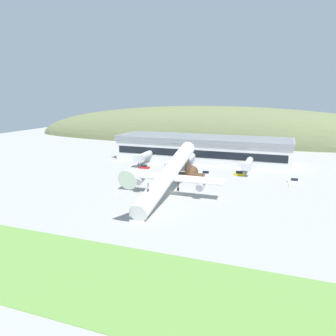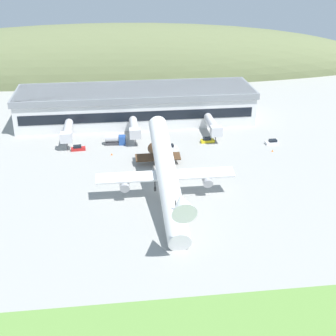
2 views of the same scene
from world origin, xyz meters
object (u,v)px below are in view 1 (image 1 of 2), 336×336
Objects in this scene: service_car_0 at (144,167)px; fuel_truck at (172,165)px; service_car_1 at (206,174)px; jetway_0 at (143,156)px; cargo_airplane at (169,175)px; jetway_1 at (188,159)px; service_car_3 at (294,181)px; traffic_cone_1 at (162,172)px; terminal_building at (202,147)px; service_car_2 at (240,174)px; traffic_cone_0 at (288,185)px; jetway_2 at (248,164)px.

service_car_0 is 0.68× the size of fuel_truck.
jetway_0 is at bearing 165.02° from service_car_1.
cargo_airplane is 12.42× the size of service_car_1.
cargo_airplane reaches higher than jetway_1.
traffic_cone_1 is (-48.52, -2.40, -0.31)m from service_car_3.
service_car_1 is at bearing -72.32° from terminal_building.
jetway_0 is 31.38m from service_car_1.
service_car_0 is at bearing -161.16° from jetway_1.
cargo_airplane is 30.12m from service_car_1.
service_car_2 is at bearing 18.28° from service_car_1.
fuel_truck is at bearing 176.10° from service_car_2.
fuel_truck is (-6.00, -2.53, -2.49)m from jetway_1.
fuel_truck is at bearing 108.02° from cargo_airplane.
traffic_cone_0 is at bearing -7.91° from service_car_0.
service_car_3 is (19.32, -3.68, -0.07)m from service_car_2.
service_car_3 is (39.70, -25.97, -5.80)m from terminal_building.
terminal_building is 5.43× the size of jetway_2.
terminal_building is 18.08m from jetway_1.
jetway_1 is (20.15, 0.34, -0.00)m from jetway_0.
fuel_truck reaches higher than service_car_1.
cargo_airplane is 30.51m from traffic_cone_1.
service_car_0 is (-41.35, -5.27, -3.36)m from jetway_2.
service_car_0 is 7.46× the size of traffic_cone_1.
service_car_1 is at bearing -151.24° from jetway_2.
jetway_1 is 42.24m from service_car_3.
service_car_2 is (16.60, 33.15, -5.87)m from cargo_airplane.
jetway_1 is 2.13× the size of fuel_truck.
terminal_building is 12.42× the size of fuel_truck.
jetway_0 is 1.05× the size of jetway_1.
jetway_2 is 0.27× the size of cargo_airplane.
jetway_0 is 3.42× the size of service_car_3.
jetway_1 reaches higher than service_car_3.
traffic_cone_1 is at bearing -107.28° from terminal_building.
service_car_1 is 17.33m from traffic_cone_1.
cargo_airplane is 92.92× the size of traffic_cone_0.
service_car_2 is (-2.37, -3.93, -3.33)m from jetway_2.
terminal_building is at bearing 141.10° from jetway_2.
service_car_3 is at bearing 39.37° from cargo_airplane.
cargo_airplane is 37.21m from fuel_truck.
terminal_building is 28.15m from service_car_1.
service_car_3 reaches higher than traffic_cone_0.
jetway_1 is 42.00m from traffic_cone_0.
jetway_1 is at bearing 22.89° from fuel_truck.
service_car_3 is 0.65× the size of fuel_truck.
terminal_building is 29.34m from jetway_2.
jetway_1 reaches higher than fuel_truck.
fuel_truck is (-47.32, 5.59, 0.91)m from service_car_3.
jetway_2 is 20.40m from traffic_cone_0.
jetway_1 is at bearing -95.19° from terminal_building.
jetway_1 is at bearing 98.18° from cargo_airplane.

